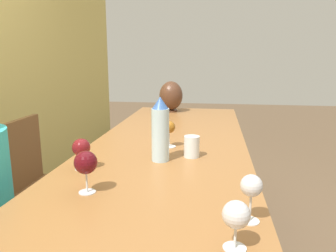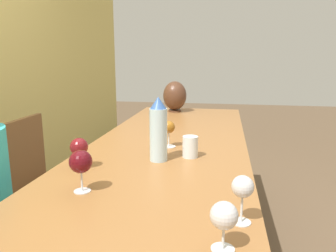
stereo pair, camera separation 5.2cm
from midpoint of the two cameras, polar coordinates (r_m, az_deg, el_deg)
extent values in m
cube|color=#936033|center=(1.67, -1.46, -4.86)|extent=(2.73, 0.83, 0.04)
cylinder|color=#936033|center=(2.97, 8.76, -5.00)|extent=(0.07, 0.07, 0.72)
cylinder|color=#936033|center=(3.02, -3.39, -4.55)|extent=(0.07, 0.07, 0.72)
cylinder|color=silver|center=(1.47, -2.37, -1.56)|extent=(0.08, 0.08, 0.24)
cone|color=#33599E|center=(1.44, -2.42, 4.08)|extent=(0.07, 0.07, 0.05)
cylinder|color=silver|center=(1.54, 3.17, -3.60)|extent=(0.07, 0.07, 0.10)
cylinder|color=#4C2D1E|center=(2.80, -0.02, 2.68)|extent=(0.11, 0.11, 0.01)
ellipsoid|color=#4C2D1E|center=(2.78, -0.02, 5.30)|extent=(0.20, 0.20, 0.24)
cylinder|color=silver|center=(0.87, 9.73, -20.20)|extent=(0.06, 0.06, 0.00)
cylinder|color=silver|center=(0.86, 9.81, -18.46)|extent=(0.01, 0.01, 0.06)
sphere|color=silver|center=(0.83, 9.96, -14.96)|extent=(0.07, 0.07, 0.07)
cylinder|color=silver|center=(1.20, -15.11, -11.05)|extent=(0.06, 0.06, 0.00)
cylinder|color=silver|center=(1.19, -15.21, -9.38)|extent=(0.01, 0.01, 0.07)
sphere|color=#510C14|center=(1.17, -15.40, -6.15)|extent=(0.08, 0.08, 0.08)
cylinder|color=silver|center=(1.72, -0.69, -3.58)|extent=(0.07, 0.07, 0.00)
cylinder|color=silver|center=(1.71, -0.69, -2.32)|extent=(0.01, 0.01, 0.08)
sphere|color=#995B19|center=(1.69, -0.70, -0.18)|extent=(0.07, 0.07, 0.07)
cylinder|color=silver|center=(1.44, -15.69, -7.16)|extent=(0.06, 0.06, 0.00)
cylinder|color=silver|center=(1.43, -15.76, -5.99)|extent=(0.01, 0.01, 0.06)
sphere|color=maroon|center=(1.42, -15.91, -3.62)|extent=(0.08, 0.08, 0.08)
cylinder|color=silver|center=(1.00, 12.49, -15.84)|extent=(0.06, 0.06, 0.00)
cylinder|color=silver|center=(0.98, 12.60, -13.70)|extent=(0.01, 0.01, 0.08)
sphere|color=silver|center=(0.96, 12.79, -10.09)|extent=(0.06, 0.06, 0.06)
cube|color=brown|center=(2.14, -19.69, -10.65)|extent=(0.44, 0.44, 0.04)
cube|color=brown|center=(2.16, -24.83, -4.41)|extent=(0.40, 0.03, 0.42)
cylinder|color=brown|center=(2.01, -16.76, -19.12)|extent=(0.04, 0.04, 0.40)
cylinder|color=brown|center=(2.31, -12.73, -14.48)|extent=(0.04, 0.04, 0.40)
cylinder|color=brown|center=(2.18, -26.30, -17.22)|extent=(0.04, 0.04, 0.40)
cylinder|color=brown|center=(2.46, -21.26, -13.30)|extent=(0.04, 0.04, 0.40)
camera|label=1|loc=(0.03, -90.86, -0.18)|focal=35.00mm
camera|label=2|loc=(0.03, 89.14, 0.18)|focal=35.00mm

